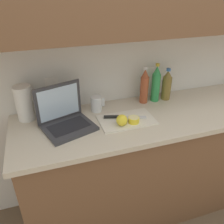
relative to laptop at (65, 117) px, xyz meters
The scene contains 13 objects.
ground_plane 1.15m from the laptop, ahead, with size 12.00×12.00×0.00m, color brown.
wall_back 0.88m from the laptop, 16.66° to the left, with size 5.20×0.38×2.60m.
counter_unit 0.81m from the laptop, ahead, with size 1.96×0.61×0.90m.
laptop is the anchor object (origin of this frame).
cutting_board 0.41m from the laptop, ahead, with size 0.37×0.23×0.01m, color silver.
knife 0.35m from the laptop, ahead, with size 0.29×0.11×0.02m.
lemon_half_cut 0.45m from the laptop, 14.71° to the right, with size 0.07×0.07×0.04m.
lemon_whole_beside 0.37m from the laptop, 19.24° to the right, with size 0.07×0.07×0.07m.
bottle_green_soda 0.83m from the laptop, 10.57° to the left, with size 0.07×0.07×0.25m.
bottle_oil_tall 0.74m from the laptop, 11.94° to the left, with size 0.07×0.07×0.30m.
bottle_water_clear 0.65m from the laptop, 13.69° to the left, with size 0.06×0.06×0.28m.
measuring_cup 0.28m from the laptop, 28.16° to the left, with size 0.10×0.08×0.11m.
paper_towel_roll 0.30m from the laptop, 144.23° to the left, with size 0.12×0.12×0.24m.
Camera 1 is at (-0.74, -1.29, 1.74)m, focal length 38.00 mm.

